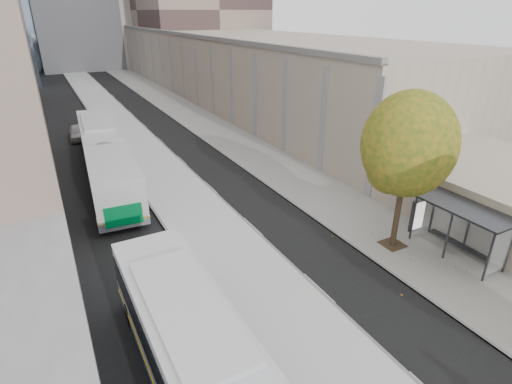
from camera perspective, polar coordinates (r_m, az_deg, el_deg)
bus_platform at (r=36.02m, az=-16.49°, el=6.25°), size 4.25×150.00×0.15m
sidewalk at (r=38.30m, az=-4.70°, el=8.16°), size 4.75×150.00×0.08m
building_tan at (r=68.28m, az=-5.97°, el=18.59°), size 18.00×92.00×8.00m
bus_shelter at (r=20.64m, az=27.75°, el=-2.83°), size 1.90×4.40×2.53m
tree_c at (r=19.10m, az=20.97°, el=6.34°), size 4.20×4.20×7.28m
bus_far at (r=29.63m, az=-20.77°, el=4.99°), size 3.71×17.93×2.97m
distant_car at (r=40.17m, az=-24.06°, el=7.80°), size 1.76×3.88×1.29m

